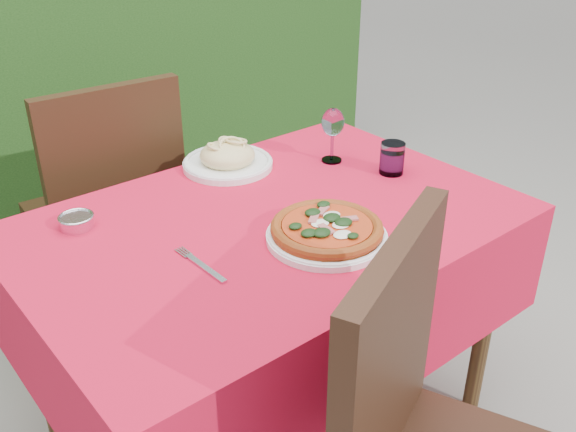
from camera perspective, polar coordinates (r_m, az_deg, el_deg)
ground at (r=2.11m, az=-1.35°, el=-18.30°), size 60.00×60.00×0.00m
hedge at (r=2.90m, az=-21.52°, el=14.28°), size 3.20×0.55×1.78m
dining_table at (r=1.72m, az=-1.58°, el=-4.60°), size 1.26×0.86×0.75m
chair_far at (r=2.20m, az=-15.55°, el=1.17°), size 0.47×0.47×0.98m
pizza_plate at (r=1.54m, az=3.47°, el=-1.33°), size 0.32×0.32×0.06m
pasta_plate at (r=1.93m, az=-5.40°, el=5.09°), size 0.27×0.27×0.08m
water_glass at (r=1.90m, az=9.23°, el=4.97°), size 0.07×0.07×0.09m
wine_glass at (r=1.93m, az=4.00°, el=8.12°), size 0.07×0.07×0.17m
fork at (r=1.45m, az=-7.34°, el=-4.61°), size 0.03×0.20×0.01m
steel_ramekin at (r=1.68m, az=-18.26°, el=-0.52°), size 0.08×0.08×0.03m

